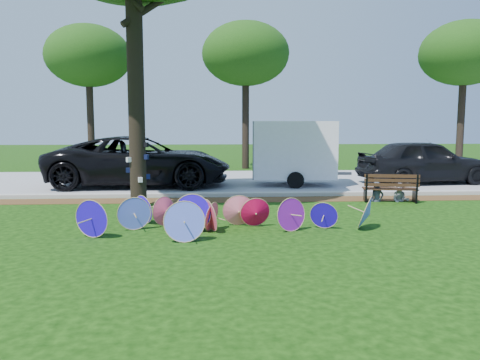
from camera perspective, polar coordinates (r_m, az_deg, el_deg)
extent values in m
plane|color=black|center=(9.64, -2.29, -6.74)|extent=(90.00, 90.00, 0.00)
cube|color=#472D16|center=(14.05, -2.64, -2.44)|extent=(90.00, 1.00, 0.01)
cube|color=#B7B5AD|center=(14.74, -2.67, -1.80)|extent=(90.00, 0.30, 0.12)
cube|color=gray|center=(18.86, -2.83, -0.09)|extent=(90.00, 8.00, 0.01)
cylinder|color=black|center=(13.04, -12.58, 10.85)|extent=(0.44, 0.44, 6.43)
cone|color=#CD093C|center=(10.30, 1.92, -3.93)|extent=(0.71, 0.36, 0.68)
cone|color=pink|center=(10.39, -0.14, -3.72)|extent=(0.73, 0.29, 0.72)
cone|color=#2009CF|center=(10.88, -11.87, -3.52)|extent=(0.58, 0.62, 0.68)
cone|color=#F24C6F|center=(10.58, -9.09, -3.78)|extent=(0.54, 0.57, 0.67)
cone|color=#F24C6F|center=(9.92, -3.41, -4.24)|extent=(0.50, 0.76, 0.72)
cone|color=#2009CF|center=(10.34, 10.22, -4.19)|extent=(0.65, 0.44, 0.62)
cone|color=#2009CF|center=(9.94, -5.79, -3.95)|extent=(0.84, 0.34, 0.82)
cone|color=purple|center=(10.00, 6.10, -4.17)|extent=(0.72, 0.47, 0.73)
cone|color=purple|center=(10.27, -5.71, -3.90)|extent=(0.31, 0.73, 0.72)
cone|color=#2009CF|center=(9.83, -17.46, -4.48)|extent=(0.76, 0.43, 0.78)
cone|color=#586AF0|center=(10.47, 15.25, -3.73)|extent=(0.65, 0.85, 0.76)
cone|color=#F24C6F|center=(9.99, -3.71, -4.39)|extent=(0.46, 0.67, 0.65)
cone|color=#586AF0|center=(9.12, -6.81, -4.96)|extent=(0.82, 0.30, 0.81)
cone|color=#586AF0|center=(10.30, -12.82, -3.98)|extent=(0.73, 0.34, 0.73)
imported|color=black|center=(17.53, -12.09, 2.24)|extent=(6.63, 3.12, 1.83)
imported|color=black|center=(19.28, 21.49, 2.11)|extent=(5.16, 2.55, 1.69)
cube|color=white|center=(17.49, 6.61, 3.72)|extent=(3.15, 2.18, 2.68)
imported|color=#3D4554|center=(14.29, 16.44, -0.29)|extent=(0.46, 0.35, 1.13)
imported|color=silver|center=(14.55, 19.03, -0.44)|extent=(0.62, 0.56, 1.05)
cylinder|color=black|center=(25.98, -17.75, 6.98)|extent=(0.36, 0.36, 5.00)
ellipsoid|color=#12350C|center=(26.22, -18.02, 14.21)|extent=(4.40, 4.40, 3.20)
cylinder|color=black|center=(24.07, 0.68, 7.35)|extent=(0.36, 0.36, 5.00)
ellipsoid|color=#12350C|center=(24.33, 0.69, 15.14)|extent=(4.40, 4.40, 3.20)
cylinder|color=black|center=(26.35, 25.33, 6.65)|extent=(0.36, 0.36, 5.00)
ellipsoid|color=#12350C|center=(26.59, 25.70, 13.77)|extent=(4.40, 4.40, 3.20)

